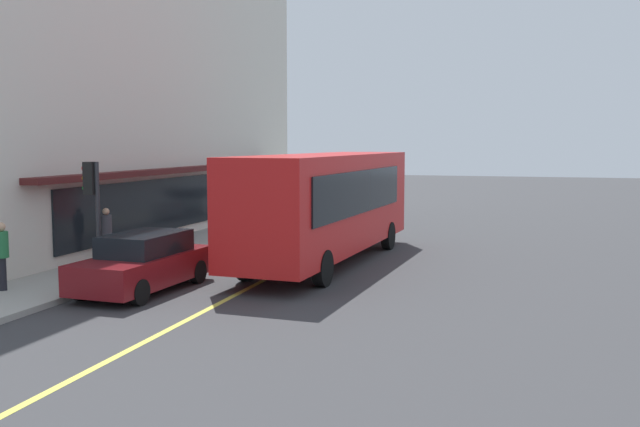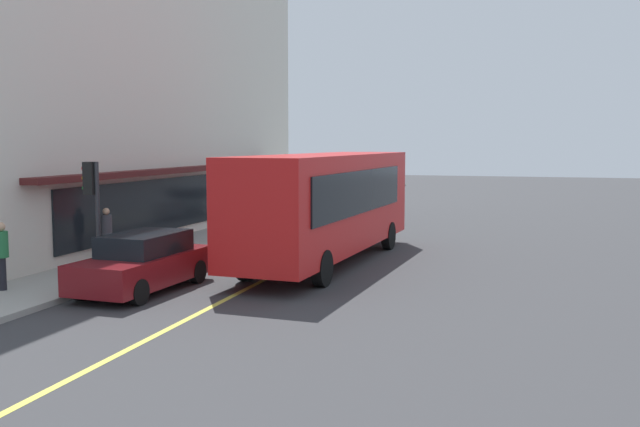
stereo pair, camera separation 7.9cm
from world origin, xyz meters
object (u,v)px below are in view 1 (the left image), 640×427
(car_silver, at_px, (327,206))
(pedestrian_near_storefront, at_px, (2,250))
(car_maroon, at_px, (144,263))
(pedestrian_by_curb, at_px, (106,229))
(traffic_light, at_px, (92,192))
(bus, at_px, (327,202))

(car_silver, xyz_separation_m, pedestrian_near_storefront, (-18.89, 3.10, 0.45))
(car_maroon, bearing_deg, pedestrian_by_curb, 44.99)
(traffic_light, relative_size, car_silver, 0.73)
(pedestrian_by_curb, bearing_deg, traffic_light, -152.73)
(car_maroon, xyz_separation_m, pedestrian_by_curb, (3.25, 3.25, 0.40))
(bus, relative_size, pedestrian_near_storefront, 6.48)
(traffic_light, height_order, pedestrian_near_storefront, traffic_light)
(car_maroon, bearing_deg, pedestrian_near_storefront, 117.01)
(car_silver, height_order, pedestrian_by_curb, pedestrian_by_curb)
(bus, xyz_separation_m, pedestrian_near_storefront, (-7.09, 6.48, -0.79))
(pedestrian_near_storefront, bearing_deg, traffic_light, -29.90)
(traffic_light, height_order, car_silver, traffic_light)
(pedestrian_near_storefront, bearing_deg, car_silver, -9.32)
(car_silver, bearing_deg, bus, -164.01)
(traffic_light, xyz_separation_m, pedestrian_near_storefront, (-2.13, 1.22, -1.34))
(bus, relative_size, car_silver, 2.56)
(bus, xyz_separation_m, pedestrian_by_curb, (-2.27, 6.64, -0.84))
(bus, xyz_separation_m, traffic_light, (-4.96, 5.26, 0.55))
(bus, xyz_separation_m, car_maroon, (-5.51, 3.40, -1.24))
(car_maroon, height_order, pedestrian_near_storefront, pedestrian_near_storefront)
(bus, bearing_deg, pedestrian_by_curb, 108.85)
(traffic_light, xyz_separation_m, car_maroon, (-0.56, -1.86, -1.79))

